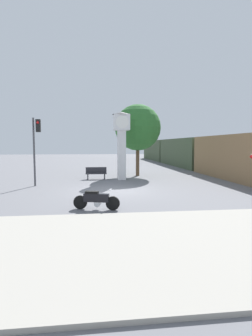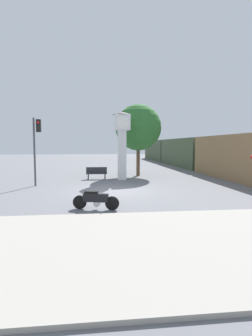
{
  "view_description": "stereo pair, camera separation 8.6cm",
  "coord_description": "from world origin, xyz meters",
  "px_view_note": "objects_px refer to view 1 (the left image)",
  "views": [
    {
      "loc": [
        -1.06,
        -14.85,
        2.64
      ],
      "look_at": [
        0.65,
        -0.11,
        1.32
      ],
      "focal_mm": 28.0,
      "sensor_mm": 36.0,
      "label": 1
    },
    {
      "loc": [
        -0.97,
        -14.86,
        2.64
      ],
      "look_at": [
        0.65,
        -0.11,
        1.32
      ],
      "focal_mm": 28.0,
      "sensor_mm": 36.0,
      "label": 2
    }
  ],
  "objects_px": {
    "motorcycle": "(96,200)",
    "clock_tower": "(122,135)",
    "bench": "(96,173)",
    "traffic_light": "(36,139)",
    "street_tree": "(138,128)",
    "freight_train": "(184,152)"
  },
  "relations": [
    {
      "from": "motorcycle",
      "to": "freight_train",
      "type": "height_order",
      "value": "freight_train"
    },
    {
      "from": "clock_tower",
      "to": "freight_train",
      "type": "relative_size",
      "value": 0.13
    },
    {
      "from": "motorcycle",
      "to": "clock_tower",
      "type": "xyz_separation_m",
      "value": [
        1.95,
        9.18,
        2.97
      ]
    },
    {
      "from": "motorcycle",
      "to": "traffic_light",
      "type": "relative_size",
      "value": 0.43
    },
    {
      "from": "traffic_light",
      "to": "street_tree",
      "type": "relative_size",
      "value": 0.72
    },
    {
      "from": "street_tree",
      "to": "bench",
      "type": "height_order",
      "value": "street_tree"
    },
    {
      "from": "traffic_light",
      "to": "street_tree",
      "type": "xyz_separation_m",
      "value": [
        7.32,
        4.83,
        1.1
      ]
    },
    {
      "from": "freight_train",
      "to": "street_tree",
      "type": "height_order",
      "value": "street_tree"
    },
    {
      "from": "traffic_light",
      "to": "street_tree",
      "type": "distance_m",
      "value": 8.84
    },
    {
      "from": "motorcycle",
      "to": "clock_tower",
      "type": "distance_m",
      "value": 9.84
    },
    {
      "from": "motorcycle",
      "to": "bench",
      "type": "xyz_separation_m",
      "value": [
        0.02,
        9.62,
        0.08
      ]
    },
    {
      "from": "motorcycle",
      "to": "traffic_light",
      "type": "height_order",
      "value": "traffic_light"
    },
    {
      "from": "freight_train",
      "to": "street_tree",
      "type": "relative_size",
      "value": 6.59
    },
    {
      "from": "freight_train",
      "to": "street_tree",
      "type": "xyz_separation_m",
      "value": [
        -7.45,
        -9.67,
        2.39
      ]
    },
    {
      "from": "motorcycle",
      "to": "freight_train",
      "type": "bearing_deg",
      "value": 77.36
    },
    {
      "from": "motorcycle",
      "to": "street_tree",
      "type": "bearing_deg",
      "value": 87.63
    },
    {
      "from": "motorcycle",
      "to": "traffic_light",
      "type": "xyz_separation_m",
      "value": [
        -3.76,
        6.7,
        2.58
      ]
    },
    {
      "from": "clock_tower",
      "to": "traffic_light",
      "type": "distance_m",
      "value": 6.24
    },
    {
      "from": "bench",
      "to": "motorcycle",
      "type": "bearing_deg",
      "value": -90.14
    },
    {
      "from": "freight_train",
      "to": "street_tree",
      "type": "distance_m",
      "value": 12.44
    },
    {
      "from": "motorcycle",
      "to": "street_tree",
      "type": "distance_m",
      "value": 12.61
    },
    {
      "from": "motorcycle",
      "to": "bench",
      "type": "relative_size",
      "value": 1.18
    }
  ]
}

